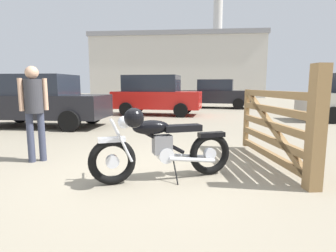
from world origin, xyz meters
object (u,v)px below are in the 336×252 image
object	(u,v)px
bystander	(34,104)
blue_hatchback_right	(216,94)
vintage_motorcycle	(160,146)
red_hatchback_near	(41,101)
timber_gate	(280,126)
dark_sedan_left	(156,95)

from	to	relation	value
bystander	blue_hatchback_right	distance (m)	12.86
vintage_motorcycle	red_hatchback_near	xyz separation A→B (m)	(-4.56, 4.61, 0.34)
vintage_motorcycle	blue_hatchback_right	distance (m)	13.10
timber_gate	red_hatchback_near	bearing A→B (deg)	47.46
red_hatchback_near	timber_gate	bearing A→B (deg)	148.53
bystander	dark_sedan_left	distance (m)	8.00
vintage_motorcycle	bystander	world-z (taller)	bystander
vintage_motorcycle	timber_gate	size ratio (longest dim) A/B	0.77
bystander	dark_sedan_left	bearing A→B (deg)	137.73
vintage_motorcycle	blue_hatchback_right	size ratio (longest dim) A/B	0.44
bystander	red_hatchback_near	distance (m)	4.51
dark_sedan_left	red_hatchback_near	xyz separation A→B (m)	(-3.07, -4.06, -0.08)
vintage_motorcycle	dark_sedan_left	xyz separation A→B (m)	(-1.50, 8.67, 0.43)
timber_gate	dark_sedan_left	xyz separation A→B (m)	(-3.30, 7.90, 0.21)
dark_sedan_left	timber_gate	bearing A→B (deg)	-62.69
vintage_motorcycle	bystander	distance (m)	2.47
timber_gate	bystander	distance (m)	4.12
blue_hatchback_right	bystander	bearing A→B (deg)	81.59
bystander	red_hatchback_near	xyz separation A→B (m)	(-2.26, 3.90, -0.18)
vintage_motorcycle	blue_hatchback_right	xyz separation A→B (m)	(1.41, 13.02, 0.34)
vintage_motorcycle	blue_hatchback_right	world-z (taller)	blue_hatchback_right
bystander	vintage_motorcycle	bearing A→B (deg)	36.42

